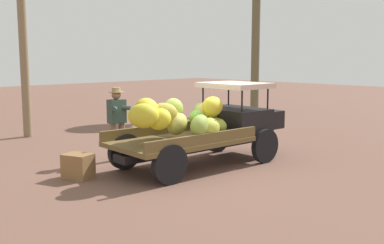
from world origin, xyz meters
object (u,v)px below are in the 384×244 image
object	(u,v)px
truck	(205,123)
wooden_crate	(78,166)
farmer	(117,119)
loose_banana_bunch	(149,144)

from	to	relation	value
truck	wooden_crate	size ratio (longest dim) A/B	8.20
truck	farmer	xyz separation A→B (m)	(-1.17, 1.74, 0.04)
farmer	wooden_crate	distance (m)	1.86
wooden_crate	loose_banana_bunch	xyz separation A→B (m)	(2.78, 1.17, -0.09)
truck	farmer	size ratio (longest dim) A/B	2.63
wooden_crate	truck	bearing A→B (deg)	-19.69
farmer	wooden_crate	size ratio (longest dim) A/B	3.12
farmer	wooden_crate	bearing A→B (deg)	-60.25
wooden_crate	loose_banana_bunch	bearing A→B (deg)	22.79
truck	wooden_crate	bearing A→B (deg)	163.58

